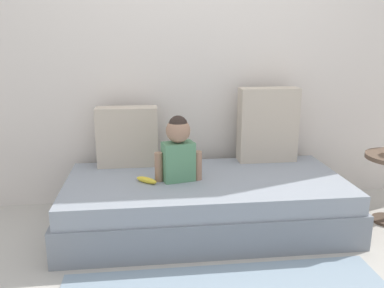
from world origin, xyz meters
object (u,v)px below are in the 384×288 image
couch (205,203)px  throw_pillow_left (127,137)px  toddler (178,147)px  banana (147,180)px  throw_pillow_right (268,125)px

couch → throw_pillow_left: bearing=145.9°
toddler → banana: 0.31m
toddler → banana: toddler is taller
throw_pillow_left → throw_pillow_right: bearing=0.0°
throw_pillow_right → toddler: throw_pillow_right is taller
throw_pillow_left → throw_pillow_right: throw_pillow_right is taller
couch → banana: (-0.41, -0.05, 0.21)m
couch → banana: size_ratio=11.66×
couch → throw_pillow_left: 0.78m
couch → throw_pillow_right: (0.55, 0.37, 0.48)m
couch → toddler: toddler is taller
toddler → banana: (-0.22, -0.03, -0.21)m
throw_pillow_right → banana: bearing=-156.5°
throw_pillow_right → toddler: size_ratio=1.28×
couch → banana: bearing=-173.6°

